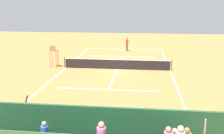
# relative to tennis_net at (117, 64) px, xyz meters

# --- Properties ---
(ground_plane) EXTENTS (60.00, 60.00, 0.00)m
(ground_plane) POSITION_rel_tennis_net_xyz_m (0.00, 0.00, -0.50)
(ground_plane) COLOR #C66B38
(court_line_markings) EXTENTS (10.10, 22.20, 0.01)m
(court_line_markings) POSITION_rel_tennis_net_xyz_m (0.00, -0.04, -0.50)
(court_line_markings) COLOR white
(court_line_markings) RESTS_ON ground
(tennis_net) EXTENTS (10.30, 0.10, 1.07)m
(tennis_net) POSITION_rel_tennis_net_xyz_m (0.00, 0.00, 0.00)
(tennis_net) COLOR black
(tennis_net) RESTS_ON ground
(backdrop_wall) EXTENTS (18.00, 0.16, 2.00)m
(backdrop_wall) POSITION_rel_tennis_net_xyz_m (0.00, 14.00, 0.50)
(backdrop_wall) COLOR #1E4C2D
(backdrop_wall) RESTS_ON ground
(umpire_chair) EXTENTS (0.67, 0.67, 2.14)m
(umpire_chair) POSITION_rel_tennis_net_xyz_m (6.20, -0.14, 0.81)
(umpire_chair) COLOR olive
(umpire_chair) RESTS_ON ground
(courtside_bench) EXTENTS (1.80, 0.40, 0.93)m
(courtside_bench) POSITION_rel_tennis_net_xyz_m (-2.52, 13.27, 0.06)
(courtside_bench) COLOR #9E754C
(courtside_bench) RESTS_ON ground
(tennis_player) EXTENTS (0.44, 0.56, 1.93)m
(tennis_player) POSITION_rel_tennis_net_xyz_m (-0.39, -9.87, 0.51)
(tennis_player) COLOR black
(tennis_player) RESTS_ON ground
(tennis_racket) EXTENTS (0.33, 0.57, 0.03)m
(tennis_racket) POSITION_rel_tennis_net_xyz_m (0.30, -9.67, -0.49)
(tennis_racket) COLOR black
(tennis_racket) RESTS_ON ground
(tennis_ball_near) EXTENTS (0.07, 0.07, 0.07)m
(tennis_ball_near) POSITION_rel_tennis_net_xyz_m (-0.55, -6.99, -0.47)
(tennis_ball_near) COLOR #CCDB33
(tennis_ball_near) RESTS_ON ground
(tennis_ball_far) EXTENTS (0.07, 0.07, 0.07)m
(tennis_ball_far) POSITION_rel_tennis_net_xyz_m (-2.37, -9.16, -0.47)
(tennis_ball_far) COLOR #CCDB33
(tennis_ball_far) RESTS_ON ground
(line_judge) EXTENTS (0.40, 0.55, 1.93)m
(line_judge) POSITION_rel_tennis_net_xyz_m (3.05, 13.06, 0.51)
(line_judge) COLOR #232328
(line_judge) RESTS_ON ground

